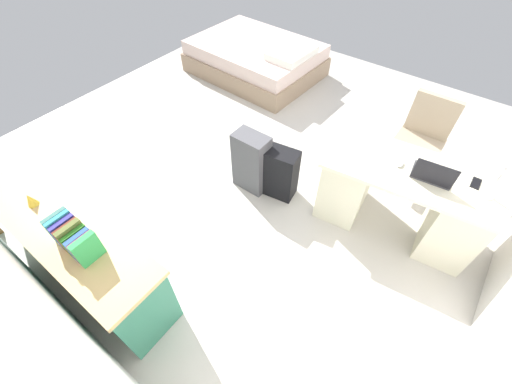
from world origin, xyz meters
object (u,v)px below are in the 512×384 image
Objects in this scene: desk_lamp at (499,169)px; desk at (400,198)px; office_chair at (417,146)px; figurine_small at (30,200)px; bed at (256,58)px; suitcase_black at (279,173)px; computer_mouse at (400,163)px; cell_phone_near_laptop at (476,183)px; suitcase_spare_grey at (251,162)px; credenza at (80,253)px; laptop at (433,174)px.

desk is at bearing 7.55° from desk_lamp.
office_chair reaches higher than figurine_small.
office_chair reaches higher than bed.
suitcase_black is 1.15m from computer_mouse.
computer_mouse is (0.12, 0.01, 0.37)m from desk.
figurine_small is at bearing 38.80° from desk_lamp.
cell_phone_near_laptop reaches higher than bed.
office_chair is at bearing -125.90° from figurine_small.
computer_mouse is at bearing 6.79° from desk_lamp.
suitcase_spare_grey is 1.96× the size of desk_lamp.
office_chair reaches higher than cell_phone_near_laptop.
desk_lamp is at bearing -137.31° from credenza.
figurine_small reaches higher than cell_phone_near_laptop.
cell_phone_near_laptop reaches higher than suitcase_black.
bed is 3.76m from desk_lamp.
suitcase_spare_grey is at bearing 42.36° from office_chair.
suitcase_spare_grey is 6.76× the size of computer_mouse.
figurine_small is (0.35, 0.00, 0.42)m from credenza.
suitcase_black is at bearing -112.34° from credenza.
credenza is at bearing 43.49° from computer_mouse.
laptop reaches higher than figurine_small.
office_chair is 0.48× the size of bed.
bed is 3.21m from computer_mouse.
cell_phone_near_laptop is at bearing -139.61° from figurine_small.
desk is 11.10× the size of cell_phone_near_laptop.
cell_phone_near_laptop is at bearing -135.61° from credenza.
figurine_small is (2.08, 2.10, 0.02)m from computer_mouse.
computer_mouse is (-1.00, -0.31, 0.47)m from suitcase_black.
cell_phone_near_laptop reaches higher than credenza.
suitcase_spare_grey is 2.08m from desk_lamp.
desk_lamp reaches higher than figurine_small.
desk_lamp reaches higher than cell_phone_near_laptop.
computer_mouse is at bearing 14.57° from cell_phone_near_laptop.
suitcase_black is at bearing 13.44° from laptop.
figurine_small is at bearing 100.00° from bed.
computer_mouse is 0.91× the size of figurine_small.
bed is at bearing -28.13° from laptop.
figurine_small is (1.09, 1.79, 0.49)m from suitcase_black.
desk_lamp is at bearing 122.48° from cell_phone_near_laptop.
credenza is 5.22× the size of desk_lamp.
suitcase_spare_grey is 1.66m from laptop.
suitcase_black is at bearing 13.34° from desk_lamp.
laptop is 3.35× the size of computer_mouse.
cell_phone_near_laptop is at bearing -172.66° from suitcase_black.
cell_phone_near_laptop is (-0.57, -0.16, -0.01)m from computer_mouse.
cell_phone_near_laptop is (-1.86, -0.56, 0.41)m from suitcase_spare_grey.
bed is at bearing -80.00° from figurine_small.
credenza is at bearing 58.45° from suitcase_black.
desk_lamp is (-2.36, -2.18, 0.64)m from credenza.
office_chair is 1.10m from desk_lamp.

